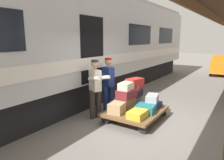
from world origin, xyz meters
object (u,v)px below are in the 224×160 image
(suitcase_brown_leather, at_px, (126,103))
(suitcase_navy_fabric, at_px, (152,105))
(luggage_cart, at_px, (135,111))
(suitcase_red_plastic, at_px, (135,82))
(train_car, at_px, (58,45))
(porter_in_overalls, at_px, (108,83))
(porter_by_door, at_px, (96,87))
(suitcase_black_hardshell, at_px, (134,93))
(suitcase_slate_roller, at_px, (133,100))
(suitcase_tan_vintage, at_px, (117,108))
(suitcase_teal_softside, at_px, (146,108))
(suitcase_gray_aluminum, at_px, (152,98))
(suitcase_maroon_trunk, at_px, (126,94))
(suitcase_cream_canvas, at_px, (126,86))
(suitcase_burgundy_valise, at_px, (134,87))
(suitcase_yellow_case, at_px, (138,114))
(baggage_tug, at_px, (221,66))

(suitcase_brown_leather, relative_size, suitcase_navy_fabric, 0.96)
(luggage_cart, distance_m, suitcase_red_plastic, 0.93)
(train_car, height_order, suitcase_navy_fabric, train_car)
(porter_in_overalls, bearing_deg, porter_by_door, 94.95)
(suitcase_brown_leather, relative_size, porter_in_overalls, 0.26)
(suitcase_black_hardshell, xyz_separation_m, suitcase_red_plastic, (-0.04, 0.02, 0.36))
(suitcase_slate_roller, distance_m, porter_in_overalls, 0.97)
(suitcase_slate_roller, distance_m, suitcase_tan_vintage, 0.96)
(suitcase_teal_softside, bearing_deg, porter_by_door, 19.89)
(suitcase_navy_fabric, xyz_separation_m, suitcase_tan_vintage, (0.63, 0.96, 0.06))
(luggage_cart, bearing_deg, suitcase_gray_aluminum, -125.10)
(suitcase_maroon_trunk, distance_m, suitcase_cream_canvas, 0.23)
(suitcase_tan_vintage, xyz_separation_m, suitcase_burgundy_valise, (0.00, -1.01, 0.37))
(suitcase_red_plastic, height_order, porter_in_overalls, porter_in_overalls)
(suitcase_tan_vintage, bearing_deg, suitcase_red_plastic, -91.46)
(luggage_cart, distance_m, porter_by_door, 1.33)
(suitcase_teal_softside, height_order, suitcase_cream_canvas, suitcase_cream_canvas)
(suitcase_navy_fabric, bearing_deg, suitcase_black_hardshell, -3.36)
(luggage_cart, relative_size, suitcase_red_plastic, 3.34)
(suitcase_brown_leather, height_order, suitcase_gray_aluminum, suitcase_gray_aluminum)
(luggage_cart, bearing_deg, suitcase_navy_fabric, -123.26)
(luggage_cart, relative_size, suitcase_black_hardshell, 3.29)
(suitcase_yellow_case, bearing_deg, suitcase_red_plastic, -58.23)
(porter_in_overalls, height_order, porter_by_door, same)
(suitcase_tan_vintage, distance_m, suitcase_red_plastic, 1.12)
(suitcase_red_plastic, relative_size, porter_by_door, 0.31)
(train_car, bearing_deg, suitcase_yellow_case, 172.36)
(suitcase_black_hardshell, bearing_deg, train_car, 11.74)
(baggage_tug, bearing_deg, suitcase_tan_vintage, 81.41)
(suitcase_brown_leather, xyz_separation_m, porter_in_overalls, (0.79, -0.23, 0.48))
(suitcase_cream_canvas, bearing_deg, porter_in_overalls, -13.47)
(baggage_tug, bearing_deg, suitcase_navy_fabric, 84.49)
(suitcase_burgundy_valise, relative_size, suitcase_red_plastic, 0.87)
(train_car, bearing_deg, porter_by_door, 166.86)
(suitcase_brown_leather, distance_m, suitcase_burgundy_valise, 0.64)
(suitcase_slate_roller, xyz_separation_m, baggage_tug, (-1.48, -8.82, 0.21))
(suitcase_burgundy_valise, xyz_separation_m, porter_in_overalls, (0.79, 0.30, 0.12))
(luggage_cart, xyz_separation_m, porter_in_overalls, (1.10, -0.23, 0.67))
(suitcase_burgundy_valise, xyz_separation_m, porter_by_door, (0.72, 1.02, 0.12))
(suitcase_teal_softside, height_order, suitcase_gray_aluminum, suitcase_gray_aluminum)
(suitcase_teal_softside, bearing_deg, luggage_cart, 0.00)
(suitcase_maroon_trunk, bearing_deg, baggage_tug, -98.97)
(suitcase_teal_softside, bearing_deg, train_car, 0.62)
(luggage_cart, bearing_deg, suitcase_burgundy_valise, -59.09)
(suitcase_slate_roller, bearing_deg, suitcase_navy_fabric, 180.00)
(suitcase_cream_canvas, relative_size, porter_by_door, 0.31)
(suitcase_gray_aluminum, bearing_deg, suitcase_teal_softside, 89.86)
(suitcase_black_hardshell, xyz_separation_m, suitcase_burgundy_valise, (-0.01, -0.01, 0.18))
(suitcase_yellow_case, distance_m, suitcase_cream_canvas, 0.99)
(suitcase_tan_vintage, height_order, suitcase_black_hardshell, suitcase_black_hardshell)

